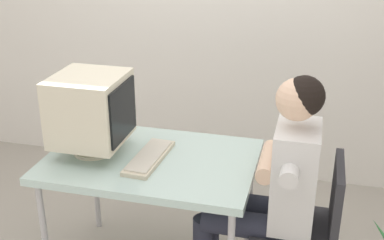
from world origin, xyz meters
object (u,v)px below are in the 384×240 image
crt_monitor (91,109)px  person_seated (271,182)px  desk (151,166)px  office_chair (307,223)px  keyboard (149,157)px

crt_monitor → person_seated: size_ratio=0.35×
person_seated → crt_monitor: bearing=180.0°
desk → office_chair: office_chair is taller
desk → person_seated: (0.66, -0.02, 0.00)m
office_chair → person_seated: 0.30m
keyboard → person_seated: 0.67m
desk → crt_monitor: bearing=-177.3°
keyboard → person_seated: person_seated is taller
office_chair → person_seated: (-0.20, 0.00, 0.22)m
desk → office_chair: 0.89m
keyboard → person_seated: (0.67, 0.01, -0.07)m
office_chair → crt_monitor: bearing=180.0°
crt_monitor → person_seated: bearing=-0.0°
keyboard → office_chair: office_chair is taller
desk → office_chair: size_ratio=1.34×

